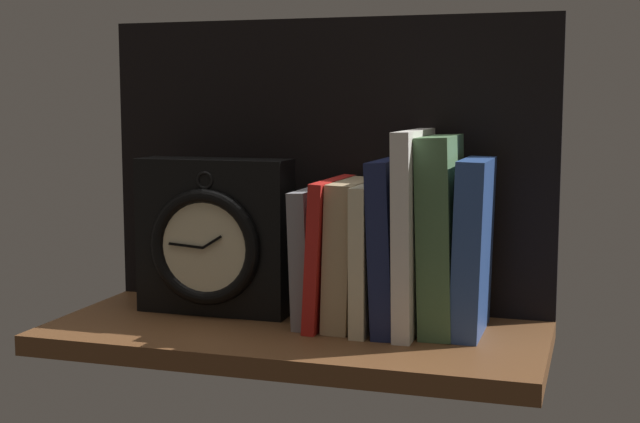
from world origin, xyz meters
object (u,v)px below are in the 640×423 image
(book_gray_chess, at_px, (313,255))
(book_white_catcher, at_px, (414,230))
(book_blue_modern, at_px, (473,247))
(book_green_romantic, at_px, (441,234))
(framed_clock, at_px, (213,238))
(book_red_requiem, at_px, (330,251))
(book_cream_twain, at_px, (373,255))
(book_navy_bierce, at_px, (393,244))
(book_tan_shortstories, at_px, (350,253))

(book_gray_chess, height_order, book_white_catcher, book_white_catcher)
(book_blue_modern, bearing_deg, book_green_romantic, 180.00)
(book_gray_chess, relative_size, framed_clock, 0.83)
(framed_clock, bearing_deg, book_red_requiem, 0.05)
(book_cream_twain, xyz_separation_m, book_green_romantic, (0.09, 0.00, 0.03))
(book_navy_bierce, bearing_deg, book_blue_modern, 0.00)
(book_navy_bierce, xyz_separation_m, book_blue_modern, (0.10, 0.00, 0.00))
(book_cream_twain, relative_size, book_white_catcher, 0.73)
(book_gray_chess, bearing_deg, book_red_requiem, 0.00)
(book_green_romantic, distance_m, book_blue_modern, 0.04)
(book_red_requiem, xyz_separation_m, book_green_romantic, (0.14, 0.00, 0.03))
(book_red_requiem, height_order, book_navy_bierce, book_navy_bierce)
(book_navy_bierce, height_order, book_blue_modern, book_blue_modern)
(book_tan_shortstories, xyz_separation_m, book_white_catcher, (0.08, 0.00, 0.03))
(book_gray_chess, bearing_deg, book_cream_twain, 0.00)
(book_green_romantic, xyz_separation_m, framed_clock, (-0.31, -0.00, -0.02))
(book_gray_chess, relative_size, book_tan_shortstories, 0.94)
(framed_clock, bearing_deg, book_blue_modern, 0.03)
(book_navy_bierce, relative_size, book_green_romantic, 0.88)
(book_navy_bierce, bearing_deg, book_red_requiem, 180.00)
(book_gray_chess, distance_m, framed_clock, 0.14)
(book_red_requiem, bearing_deg, book_cream_twain, 0.00)
(book_cream_twain, distance_m, book_green_romantic, 0.09)
(book_gray_chess, bearing_deg, framed_clock, -179.94)
(book_cream_twain, distance_m, book_blue_modern, 0.13)
(book_red_requiem, distance_m, book_tan_shortstories, 0.03)
(book_red_requiem, xyz_separation_m, book_navy_bierce, (0.08, 0.00, 0.01))
(book_gray_chess, relative_size, book_blue_modern, 0.80)
(book_cream_twain, height_order, book_white_catcher, book_white_catcher)
(book_gray_chess, relative_size, book_navy_bierce, 0.81)
(book_white_catcher, bearing_deg, framed_clock, -179.97)
(book_green_romantic, distance_m, framed_clock, 0.31)
(book_red_requiem, distance_m, framed_clock, 0.16)
(book_white_catcher, bearing_deg, book_navy_bierce, 180.00)
(book_white_catcher, bearing_deg, book_tan_shortstories, 180.00)
(book_gray_chess, bearing_deg, book_green_romantic, 0.00)
(book_red_requiem, height_order, book_blue_modern, book_blue_modern)
(book_gray_chess, xyz_separation_m, book_cream_twain, (0.08, 0.00, 0.00))
(book_tan_shortstories, bearing_deg, book_white_catcher, 0.00)
(book_blue_modern, distance_m, framed_clock, 0.34)
(book_navy_bierce, bearing_deg, book_cream_twain, 180.00)
(book_white_catcher, distance_m, book_green_romantic, 0.03)
(book_navy_bierce, relative_size, book_white_catcher, 0.86)
(book_white_catcher, bearing_deg, book_blue_modern, 0.00)
(book_tan_shortstories, height_order, book_cream_twain, book_tan_shortstories)
(book_navy_bierce, height_order, book_white_catcher, book_white_catcher)
(book_cream_twain, bearing_deg, book_tan_shortstories, 180.00)
(book_blue_modern, bearing_deg, book_cream_twain, 180.00)
(book_tan_shortstories, distance_m, book_blue_modern, 0.16)
(book_cream_twain, bearing_deg, book_red_requiem, 180.00)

